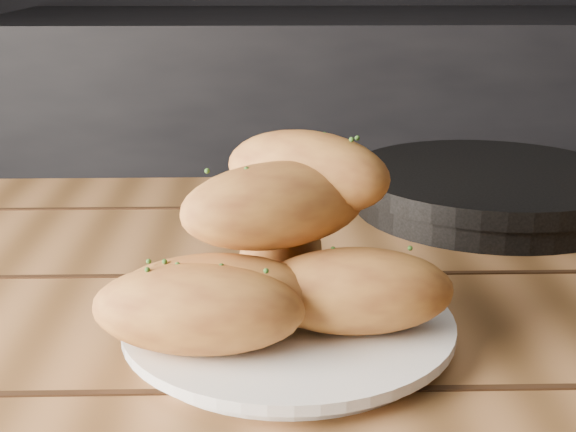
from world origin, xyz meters
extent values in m
cube|color=#9A6639|center=(-0.62, 0.48, 0.73)|extent=(1.38, 0.87, 0.04)
cylinder|color=white|center=(-0.81, 0.46, 0.76)|extent=(0.22, 0.22, 0.01)
cylinder|color=white|center=(-0.81, 0.46, 0.76)|extent=(0.24, 0.24, 0.01)
ellipsoid|color=#CD8938|center=(-0.86, 0.42, 0.80)|extent=(0.14, 0.07, 0.06)
ellipsoid|color=#CD8938|center=(-0.76, 0.43, 0.80)|extent=(0.14, 0.07, 0.06)
ellipsoid|color=#CD8938|center=(-0.81, 0.51, 0.80)|extent=(0.08, 0.14, 0.06)
ellipsoid|color=#CD8938|center=(-0.82, 0.45, 0.86)|extent=(0.15, 0.11, 0.06)
ellipsoid|color=#CD8938|center=(-0.80, 0.48, 0.87)|extent=(0.14, 0.12, 0.06)
ellipsoid|color=#CD8938|center=(-0.87, 0.40, 0.80)|extent=(0.15, 0.08, 0.06)
cylinder|color=black|center=(-0.58, 0.77, 0.77)|extent=(0.30, 0.30, 0.03)
cylinder|color=black|center=(-0.58, 0.77, 0.79)|extent=(0.31, 0.31, 0.02)
camera|label=1|loc=(-0.82, -0.08, 1.02)|focal=50.00mm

